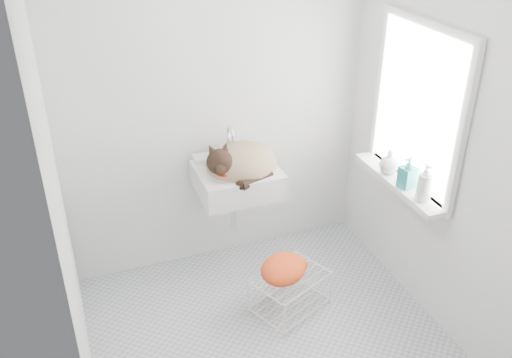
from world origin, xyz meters
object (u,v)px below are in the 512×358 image
object	(u,v)px
cat	(239,164)
sink	(237,168)
bottle_a	(422,200)
bottle_c	(388,172)
bottle_b	(406,187)
wire_rack	(290,291)

from	to	relation	value
cat	sink	bearing A→B (deg)	117.04
bottle_a	sink	bearing A→B (deg)	139.42
bottle_c	bottle_b	bearing A→B (deg)	-90.00
cat	bottle_c	xyz separation A→B (m)	(0.93, -0.40, -0.04)
wire_rack	bottle_a	xyz separation A→B (m)	(0.77, -0.25, 0.70)
wire_rack	bottle_a	distance (m)	1.07
bottle_b	wire_rack	bearing A→B (deg)	174.62
bottle_a	bottle_b	size ratio (longest dim) A/B	1.00
sink	cat	size ratio (longest dim) A/B	1.09
cat	bottle_c	size ratio (longest dim) A/B	3.07
bottle_b	bottle_c	size ratio (longest dim) A/B	1.25
bottle_c	bottle_a	bearing A→B (deg)	-90.00
bottle_a	bottle_b	xyz separation A→B (m)	(0.00, 0.18, 0.00)
sink	wire_rack	world-z (taller)	sink
sink	wire_rack	bearing A→B (deg)	-72.68
cat	wire_rack	xyz separation A→B (m)	(0.16, -0.54, -0.74)
wire_rack	bottle_b	world-z (taller)	bottle_b
bottle_a	cat	bearing A→B (deg)	139.77
bottle_c	wire_rack	bearing A→B (deg)	-169.74
wire_rack	bottle_b	xyz separation A→B (m)	(0.77, -0.07, 0.70)
sink	bottle_b	world-z (taller)	sink
wire_rack	bottle_a	bearing A→B (deg)	-17.87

